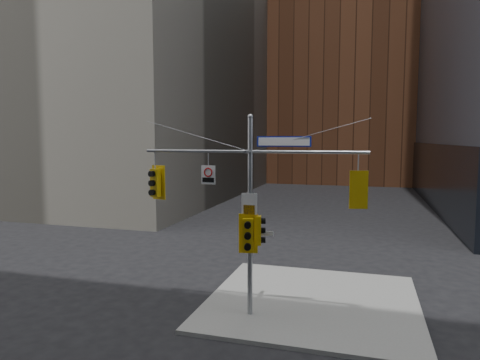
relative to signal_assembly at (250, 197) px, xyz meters
The scene contains 13 objects.
ground 4.85m from the signal_assembly, 90.00° to the right, with size 160.00×160.00×0.00m, color black.
sidewalk_corner 5.18m from the signal_assembly, 45.10° to the left, with size 8.00×8.00×0.15m, color gray.
brick_midrise 56.82m from the signal_assembly, 90.00° to the left, with size 26.00×20.00×28.00m, color brown.
signal_assembly is the anchor object (origin of this frame).
traffic_light_west_arm 3.70m from the signal_assembly, behind, with size 0.61×0.57×1.30m.
traffic_light_east_arm 3.66m from the signal_assembly, ahead, with size 0.59×0.53×1.24m.
traffic_light_pole_side 1.24m from the signal_assembly, ahead, with size 0.44×0.38×1.03m.
traffic_light_pole_front 1.33m from the signal_assembly, 90.32° to the right, with size 0.67×0.61×1.41m.
street_sign_blade 2.27m from the signal_assembly, ahead, with size 1.85×0.18×0.36m.
regulatory_sign_arm 1.73m from the signal_assembly, behind, with size 0.55×0.10×0.69m.
regulatory_sign_pole 0.29m from the signal_assembly, 90.00° to the right, with size 0.57×0.06×0.74m.
street_blade_ew 1.36m from the signal_assembly, ahead, with size 0.81×0.09×0.16m.
street_blade_ns 1.80m from the signal_assembly, 90.00° to the left, with size 0.04×0.78×0.16m.
Camera 1 is at (3.89, -12.38, 6.43)m, focal length 32.00 mm.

